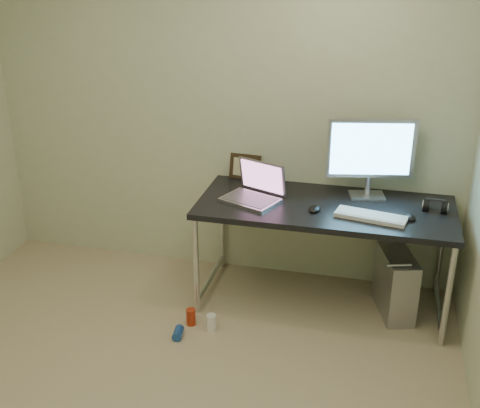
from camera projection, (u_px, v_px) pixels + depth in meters
wall_back at (222, 110)px, 4.31m from camera, size 3.50×0.02×2.50m
desk at (325, 215)px, 4.03m from camera, size 1.70×0.74×0.75m
tower_computer at (395, 283)px, 4.09m from camera, size 0.30×0.46×0.47m
cable_a at (391, 238)px, 4.33m from camera, size 0.01×0.16×0.69m
cable_b at (404, 243)px, 4.30m from camera, size 0.02×0.11×0.71m
can_red at (191, 317)px, 4.01m from camera, size 0.08×0.08×0.12m
can_white at (211, 323)px, 3.95m from camera, size 0.09×0.09×0.12m
can_blue at (178, 333)px, 3.89m from camera, size 0.08×0.12×0.06m
laptop at (255, 191)px, 4.07m from camera, size 0.45×0.41×0.25m
monitor at (371, 152)px, 4.01m from camera, size 0.58×0.21×0.55m
keyboard at (371, 216)px, 3.79m from camera, size 0.46×0.23×0.03m
mouse_right at (410, 216)px, 3.79m from camera, size 0.08×0.12×0.04m
mouse_left at (315, 208)px, 3.91m from camera, size 0.08×0.13×0.04m
headphones at (435, 207)px, 3.90m from camera, size 0.16×0.10×0.10m
picture_frame at (245, 167)px, 4.41m from camera, size 0.24×0.09×0.19m
webcam at (279, 173)px, 4.29m from camera, size 0.04×0.03×0.13m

